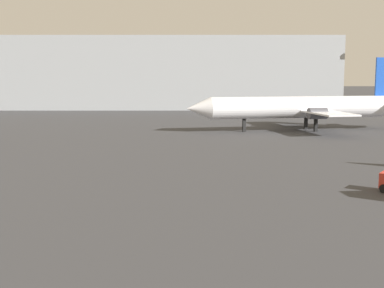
{
  "coord_description": "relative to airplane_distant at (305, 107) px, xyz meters",
  "views": [
    {
      "loc": [
        -0.72,
        -9.23,
        7.88
      ],
      "look_at": [
        -0.78,
        33.68,
        2.05
      ],
      "focal_mm": 49.24,
      "sensor_mm": 36.0,
      "label": 1
    }
  ],
  "objects": [
    {
      "name": "airplane_distant",
      "position": [
        0.0,
        0.0,
        0.0
      ],
      "size": [
        32.18,
        20.21,
        9.98
      ],
      "rotation": [
        0.0,
        0.0,
        3.34
      ],
      "color": "white",
      "rests_on": "ground_plane"
    },
    {
      "name": "terminal_building",
      "position": [
        -32.9,
        48.15,
        4.58
      ],
      "size": [
        98.31,
        20.0,
        15.58
      ],
      "primitive_type": "cube",
      "color": "#999EA3",
      "rests_on": "ground_plane"
    }
  ]
}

